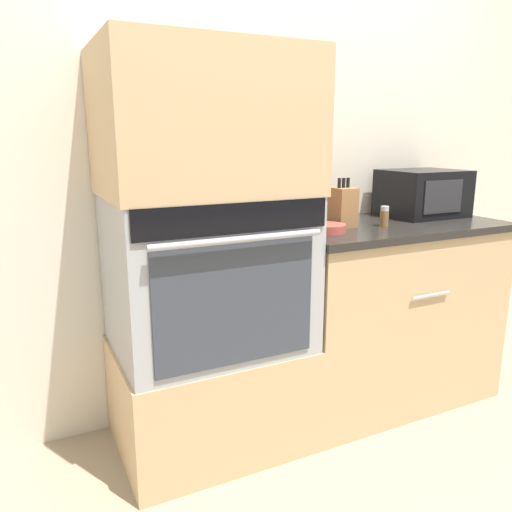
% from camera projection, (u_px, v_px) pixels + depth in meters
% --- Properties ---
extents(ground_plane, '(12.00, 12.00, 0.00)m').
position_uv_depth(ground_plane, '(322.00, 452.00, 2.17)').
color(ground_plane, gray).
extents(wall_back, '(8.00, 0.05, 2.50)m').
position_uv_depth(wall_back, '(258.00, 155.00, 2.43)').
color(wall_back, beige).
rests_on(wall_back, ground_plane).
extents(oven_cabinet_base, '(0.80, 0.60, 0.46)m').
position_uv_depth(oven_cabinet_base, '(210.00, 393.00, 2.21)').
color(oven_cabinet_base, tan).
rests_on(oven_cabinet_base, ground_plane).
extents(wall_oven, '(0.77, 0.64, 0.65)m').
position_uv_depth(wall_oven, '(208.00, 272.00, 2.08)').
color(wall_oven, '#9EA0A5').
rests_on(wall_oven, oven_cabinet_base).
extents(oven_cabinet_upper, '(0.80, 0.60, 0.56)m').
position_uv_depth(oven_cabinet_upper, '(204.00, 123.00, 1.94)').
color(oven_cabinet_upper, tan).
rests_on(oven_cabinet_upper, wall_oven).
extents(counter_unit, '(1.13, 0.63, 0.93)m').
position_uv_depth(counter_unit, '(383.00, 311.00, 2.56)').
color(counter_unit, tan).
rests_on(counter_unit, ground_plane).
extents(microwave, '(0.40, 0.34, 0.24)m').
position_uv_depth(microwave, '(422.00, 193.00, 2.64)').
color(microwave, black).
rests_on(microwave, counter_unit).
extents(knife_block, '(0.10, 0.12, 0.23)m').
position_uv_depth(knife_block, '(343.00, 207.00, 2.33)').
color(knife_block, olive).
rests_on(knife_block, counter_unit).
extents(bowl, '(0.16, 0.16, 0.04)m').
position_uv_depth(bowl, '(328.00, 228.00, 2.20)').
color(bowl, '#B24C42').
rests_on(bowl, counter_unit).
extents(condiment_jar_near, '(0.04, 0.04, 0.10)m').
position_uv_depth(condiment_jar_near, '(384.00, 216.00, 2.35)').
color(condiment_jar_near, brown).
rests_on(condiment_jar_near, counter_unit).
extents(condiment_jar_mid, '(0.04, 0.04, 0.11)m').
position_uv_depth(condiment_jar_mid, '(311.00, 211.00, 2.46)').
color(condiment_jar_mid, silver).
rests_on(condiment_jar_mid, counter_unit).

